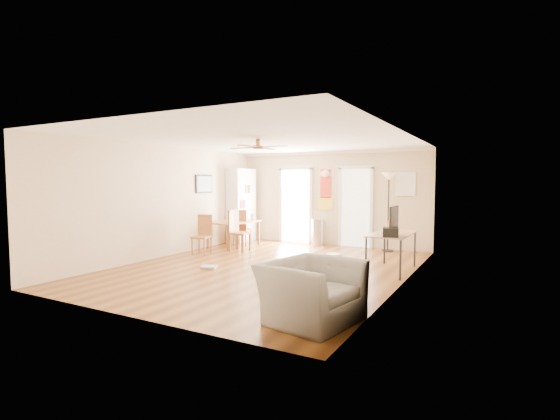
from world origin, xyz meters
The scene contains 30 objects.
floor centered at (0.00, 0.00, 0.00)m, with size 7.00×7.00×0.00m, color brown.
ceiling centered at (0.00, 0.00, 2.60)m, with size 5.50×7.00×0.00m, color silver, non-canonical shape.
wall_back centered at (0.00, 3.50, 1.30)m, with size 5.50×0.04×2.60m, color beige, non-canonical shape.
wall_front centered at (0.00, -3.50, 1.30)m, with size 5.50×0.04×2.60m, color beige, non-canonical shape.
wall_left centered at (-2.75, 0.00, 1.30)m, with size 0.04×7.00×2.60m, color beige, non-canonical shape.
wall_right centered at (2.75, 0.00, 1.30)m, with size 0.04×7.00×2.60m, color beige, non-canonical shape.
crown_molding centered at (0.00, 0.00, 2.56)m, with size 5.50×7.00×0.08m, color white, non-canonical shape.
kitchen_doorway centered at (-1.05, 3.48, 1.05)m, with size 0.90×0.10×2.10m, color white, non-canonical shape.
bathroom_doorway centered at (0.75, 3.48, 1.05)m, with size 0.80×0.10×2.10m, color white, non-canonical shape.
wall_decal centered at (-0.13, 3.48, 1.55)m, with size 0.46×0.03×1.10m, color red.
ac_grille centered at (2.05, 3.47, 1.70)m, with size 0.50×0.04×0.60m, color white.
framed_poster centered at (-2.73, 1.40, 1.70)m, with size 0.04×0.66×0.48m, color black.
ceiling_fan centered at (0.00, -0.30, 2.43)m, with size 1.24×1.24×0.20m, color #593819, non-canonical shape.
bookshelf centered at (-2.52, 2.83, 1.07)m, with size 0.43×0.96×2.14m, color silver, non-canonical shape.
dining_table centered at (-2.15, 1.92, 0.35)m, with size 0.83×1.39×0.69m, color #A57335, non-canonical shape.
dining_chair_right_a centered at (-1.60, 1.40, 0.52)m, with size 0.42×0.42×1.03m, color #A57135, non-canonical shape.
dining_chair_right_b centered at (-1.60, 1.40, 0.52)m, with size 0.43×0.43×1.04m, color #925B2F, non-canonical shape.
dining_chair_near centered at (-2.16, 0.58, 0.47)m, with size 0.39×0.39×0.95m, color #AB7737, non-canonical shape.
dining_chair_far centered at (-2.07, 2.22, 0.50)m, with size 0.41×0.41×0.99m, color brown, non-canonical shape.
trash_can centered at (-0.25, 3.25, 0.36)m, with size 0.33×0.33×0.72m, color silver.
torchiere_lamp centered at (1.69, 3.21, 0.99)m, with size 0.37×0.37×1.99m, color black, non-canonical shape.
computer_desk centered at (2.35, 0.89, 0.38)m, with size 0.71×1.42×0.76m, color tan, non-canonical shape.
imac centered at (2.47, 0.50, 1.04)m, with size 0.08×0.59×0.55m, color black, non-canonical shape.
keyboard centered at (2.20, 1.15, 0.77)m, with size 0.14×0.44×0.02m, color silver.
printer centered at (2.45, 0.34, 0.84)m, with size 0.28×0.32×0.17m, color black.
orange_bottle centered at (2.30, 0.89, 0.88)m, with size 0.08×0.08×0.24m, color #D26512.
wastebasket_a centered at (1.30, 0.43, 0.17)m, with size 0.29×0.29×0.33m, color white.
wastebasket_b centered at (2.10, -0.69, 0.16)m, with size 0.27×0.27×0.31m, color white.
floor_cloth centered at (-1.00, -0.60, 0.02)m, with size 0.31×0.24×0.04m, color #A3A39E.
armchair centered at (2.15, -2.50, 0.38)m, with size 1.17×1.02×0.76m, color gray.
Camera 1 is at (4.25, -7.17, 1.77)m, focal length 26.33 mm.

